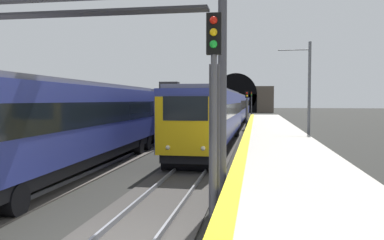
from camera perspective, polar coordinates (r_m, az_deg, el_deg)
The scene contains 10 objects.
platform_right at distance 8.99m, azimuth 17.96°, elevation -15.70°, with size 112.00×4.38×0.98m, color #ADA89E.
platform_right_edge_strip at distance 8.77m, azimuth 5.07°, elevation -12.67°, with size 112.00×0.50×0.01m, color yellow.
train_main_approaching at distance 48.80m, azimuth 5.91°, elevation 1.71°, with size 63.78×3.03×4.06m.
train_adjacent_platform at distance 36.46m, azimuth -3.34°, elevation 1.38°, with size 57.09×3.27×5.03m.
railway_signal_near at distance 10.09m, azimuth 3.21°, elevation 2.94°, with size 0.39×0.38×5.55m.
railway_signal_mid at distance 44.97m, azimuth 8.01°, elevation 1.94°, with size 0.39×0.38×4.34m.
railway_signal_far at distance 85.83m, azimuth 8.68°, elevation 2.77°, with size 0.39×0.38×5.19m.
overhead_signal_gantry at distance 13.70m, azimuth -14.68°, elevation 11.30°, with size 0.70×9.13×7.03m.
tunnel_portal at distance 106.12m, azimuth 6.43°, elevation 3.03°, with size 2.49×20.01×11.20m.
catenary_mast_near at distance 30.65m, azimuth 16.66°, elevation 4.00°, with size 0.22×2.44×7.70m.
Camera 1 is at (-8.43, -2.97, 3.34)m, focal length 36.53 mm.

